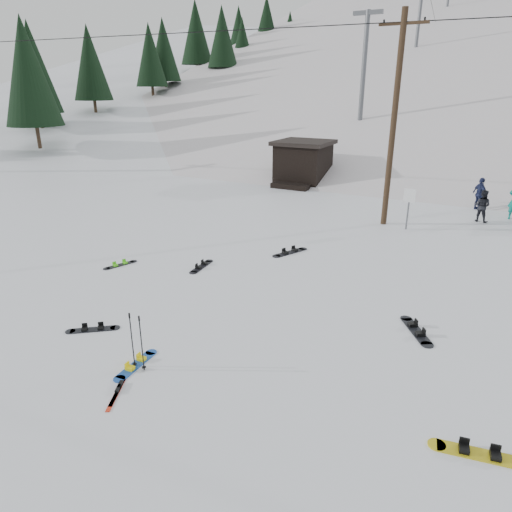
% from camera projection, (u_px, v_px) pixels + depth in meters
% --- Properties ---
extents(ground, '(200.00, 200.00, 0.00)m').
position_uv_depth(ground, '(153.00, 363.00, 10.60)').
color(ground, white).
rests_on(ground, ground).
extents(ski_slope, '(60.00, 85.24, 65.97)m').
position_uv_depth(ski_slope, '(434.00, 231.00, 60.24)').
color(ski_slope, silver).
rests_on(ski_slope, ground).
extents(ridge_left, '(47.54, 95.03, 58.38)m').
position_uv_depth(ridge_left, '(181.00, 204.00, 69.99)').
color(ridge_left, white).
rests_on(ridge_left, ground).
extents(treeline_left, '(20.00, 64.00, 10.00)m').
position_uv_depth(treeline_left, '(151.00, 136.00, 58.64)').
color(treeline_left, black).
rests_on(treeline_left, ground).
extents(treeline_crest, '(50.00, 6.00, 10.00)m').
position_uv_depth(treeline_crest, '(468.00, 122.00, 81.64)').
color(treeline_crest, black).
rests_on(treeline_crest, ski_slope).
extents(utility_pole, '(2.00, 0.26, 9.00)m').
position_uv_depth(utility_pole, '(394.00, 119.00, 19.64)').
color(utility_pole, '#3A2819').
rests_on(utility_pole, ground).
extents(trail_sign, '(0.50, 0.09, 1.85)m').
position_uv_depth(trail_sign, '(409.00, 202.00, 20.00)').
color(trail_sign, '#595B60').
rests_on(trail_sign, ground).
extents(lift_hut, '(3.40, 4.10, 2.75)m').
position_uv_depth(lift_hut, '(303.00, 162.00, 29.63)').
color(lift_hut, black).
rests_on(lift_hut, ground).
extents(lift_tower_near, '(2.20, 0.36, 8.00)m').
position_uv_depth(lift_tower_near, '(365.00, 60.00, 34.39)').
color(lift_tower_near, '#595B60').
rests_on(lift_tower_near, ski_slope).
extents(lift_tower_mid, '(2.20, 0.36, 8.00)m').
position_uv_depth(lift_tower_mid, '(421.00, 2.00, 48.63)').
color(lift_tower_mid, '#595B60').
rests_on(lift_tower_mid, ski_slope).
extents(hero_snowboard, '(0.35, 1.42, 0.10)m').
position_uv_depth(hero_snowboard, '(136.00, 365.00, 10.49)').
color(hero_snowboard, '#1A4EAD').
rests_on(hero_snowboard, ground).
extents(hero_skis, '(0.74, 1.39, 0.08)m').
position_uv_depth(hero_skis, '(119.00, 388.00, 9.69)').
color(hero_skis, '#B82812').
rests_on(hero_skis, ground).
extents(ski_poles, '(0.38, 0.10, 1.37)m').
position_uv_depth(ski_poles, '(137.00, 341.00, 10.16)').
color(ski_poles, black).
rests_on(ski_poles, ground).
extents(board_scatter_a, '(1.15, 0.96, 0.10)m').
position_uv_depth(board_scatter_a, '(93.00, 329.00, 12.02)').
color(board_scatter_a, black).
rests_on(board_scatter_a, ground).
extents(board_scatter_b, '(0.40, 1.46, 0.10)m').
position_uv_depth(board_scatter_b, '(201.00, 266.00, 16.20)').
color(board_scatter_b, black).
rests_on(board_scatter_b, ground).
extents(board_scatter_c, '(0.58, 1.24, 0.09)m').
position_uv_depth(board_scatter_c, '(120.00, 265.00, 16.36)').
color(board_scatter_c, black).
rests_on(board_scatter_c, ground).
extents(board_scatter_d, '(1.05, 1.46, 0.12)m').
position_uv_depth(board_scatter_d, '(416.00, 330.00, 11.94)').
color(board_scatter_d, black).
rests_on(board_scatter_d, ground).
extents(board_scatter_e, '(1.69, 0.54, 0.12)m').
position_uv_depth(board_scatter_e, '(479.00, 454.00, 7.95)').
color(board_scatter_e, yellow).
rests_on(board_scatter_e, ground).
extents(board_scatter_f, '(0.88, 1.54, 0.12)m').
position_uv_depth(board_scatter_f, '(290.00, 252.00, 17.57)').
color(board_scatter_f, black).
rests_on(board_scatter_f, ground).
extents(skier_dark, '(0.86, 0.74, 1.52)m').
position_uv_depth(skier_dark, '(482.00, 206.00, 21.37)').
color(skier_dark, black).
rests_on(skier_dark, ground).
extents(skier_navy, '(0.95, 1.00, 1.67)m').
position_uv_depth(skier_navy, '(480.00, 194.00, 23.39)').
color(skier_navy, '#1D2348').
rests_on(skier_navy, ground).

